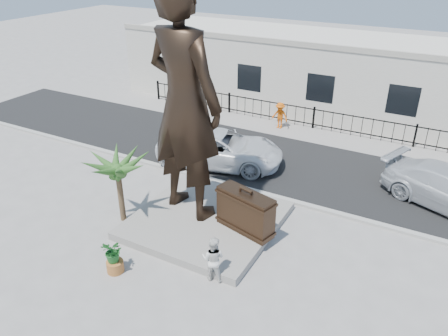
# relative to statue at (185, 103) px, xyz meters

# --- Properties ---
(ground) EXTENTS (100.00, 100.00, 0.00)m
(ground) POSITION_rel_statue_xyz_m (1.42, -1.74, -4.63)
(ground) COLOR #9E9991
(ground) RESTS_ON ground
(street) EXTENTS (40.00, 7.00, 0.01)m
(street) POSITION_rel_statue_xyz_m (1.42, 6.26, -4.63)
(street) COLOR black
(street) RESTS_ON ground
(curb) EXTENTS (40.00, 0.25, 0.12)m
(curb) POSITION_rel_statue_xyz_m (1.42, 2.76, -4.57)
(curb) COLOR #A5A399
(curb) RESTS_ON ground
(far_sidewalk) EXTENTS (40.00, 2.50, 0.02)m
(far_sidewalk) POSITION_rel_statue_xyz_m (1.42, 10.26, -4.62)
(far_sidewalk) COLOR #9E9991
(far_sidewalk) RESTS_ON ground
(plinth) EXTENTS (5.20, 5.20, 0.30)m
(plinth) POSITION_rel_statue_xyz_m (0.92, -0.24, -4.48)
(plinth) COLOR gray
(plinth) RESTS_ON ground
(fence) EXTENTS (22.00, 0.10, 1.20)m
(fence) POSITION_rel_statue_xyz_m (1.42, 11.06, -4.03)
(fence) COLOR black
(fence) RESTS_ON ground
(building) EXTENTS (28.00, 7.00, 4.40)m
(building) POSITION_rel_statue_xyz_m (1.42, 15.26, -2.43)
(building) COLOR silver
(building) RESTS_ON ground
(statue) EXTENTS (3.52, 2.68, 8.67)m
(statue) POSITION_rel_statue_xyz_m (0.00, 0.00, 0.00)
(statue) COLOR black
(statue) RESTS_ON plinth
(suitcase) EXTENTS (2.30, 1.24, 1.55)m
(suitcase) POSITION_rel_statue_xyz_m (2.58, -0.27, -3.56)
(suitcase) COLOR #322115
(suitcase) RESTS_ON plinth
(tourist) EXTENTS (0.86, 0.73, 1.56)m
(tourist) POSITION_rel_statue_xyz_m (2.69, -2.78, -3.85)
(tourist) COLOR silver
(tourist) RESTS_ON ground
(car_white) EXTENTS (6.49, 4.20, 1.66)m
(car_white) POSITION_rel_statue_xyz_m (-1.06, 4.47, -3.79)
(car_white) COLOR silver
(car_white) RESTS_ON street
(worker) EXTENTS (1.05, 0.68, 1.53)m
(worker) POSITION_rel_statue_xyz_m (-0.29, 10.13, -3.85)
(worker) COLOR #E25D0B
(worker) RESTS_ON far_sidewalk
(palm_tree) EXTENTS (1.80, 1.80, 3.20)m
(palm_tree) POSITION_rel_statue_xyz_m (-2.06, -1.55, -4.63)
(palm_tree) COLOR #2D5920
(palm_tree) RESTS_ON ground
(planter) EXTENTS (0.56, 0.56, 0.40)m
(planter) POSITION_rel_statue_xyz_m (-0.30, -4.03, -4.43)
(planter) COLOR #AB652D
(planter) RESTS_ON ground
(shrub) EXTENTS (0.86, 0.80, 0.79)m
(shrub) POSITION_rel_statue_xyz_m (-0.30, -4.03, -3.84)
(shrub) COLOR #1E5E23
(shrub) RESTS_ON planter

